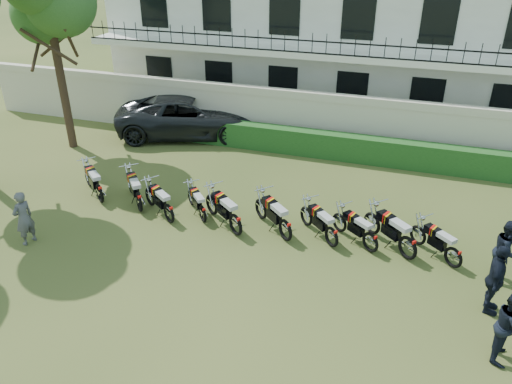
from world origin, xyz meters
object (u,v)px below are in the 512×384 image
motorcycle_1 (139,198)px  officer_4 (507,251)px  motorcycle_2 (169,209)px  officer_2 (495,280)px  motorcycle_4 (236,220)px  inspector (24,218)px  officer_1 (511,326)px  suv (190,116)px  motorcycle_3 (203,210)px  motorcycle_7 (371,238)px  motorcycle_5 (286,225)px  motorcycle_6 (332,232)px  motorcycle_9 (454,253)px  motorcycle_0 (99,189)px  motorcycle_8 (408,243)px

motorcycle_1 → officer_4: (10.46, -0.12, 0.34)m
motorcycle_2 → officer_2: bearing=-61.9°
motorcycle_4 → inspector: 5.89m
officer_1 → officer_4: bearing=6.8°
inspector → officer_1: bearing=100.3°
motorcycle_1 → suv: bearing=59.1°
inspector → officer_4: officer_4 is taller
motorcycle_3 → motorcycle_7: bearing=-42.6°
motorcycle_5 → motorcycle_6: bearing=-42.9°
motorcycle_5 → officer_1: (5.46, -2.81, 0.31)m
motorcycle_9 → officer_1: officer_1 is taller
motorcycle_4 → motorcycle_9: 5.96m
motorcycle_7 → suv: size_ratio=0.25×
motorcycle_0 → officer_2: officer_2 is taller
motorcycle_1 → motorcycle_8: (8.14, -0.00, 0.03)m
officer_2 → motorcycle_4: bearing=87.6°
motorcycle_1 → motorcycle_7: (7.15, 0.02, -0.04)m
motorcycle_1 → officer_2: (10.08, -1.53, 0.39)m
motorcycle_0 → officer_2: size_ratio=0.89×
motorcycle_5 → suv: bearing=84.7°
motorcycle_1 → motorcycle_2: bearing=-57.1°
motorcycle_0 → motorcycle_2: (2.71, -0.43, -0.02)m
motorcycle_1 → motorcycle_5: (4.79, -0.16, 0.01)m
motorcycle_3 → suv: bearing=75.4°
motorcycle_9 → inspector: bearing=144.4°
motorcycle_5 → suv: 9.08m
motorcycle_0 → motorcycle_4: (4.86, -0.45, 0.02)m
motorcycle_5 → motorcycle_8: size_ratio=0.97×
motorcycle_1 → motorcycle_3: (2.15, 0.03, -0.08)m
motorcycle_1 → motorcycle_7: size_ratio=1.03×
motorcycle_8 → motorcycle_7: bearing=131.1°
motorcycle_6 → officer_4: size_ratio=0.85×
suv → officer_4: 13.53m
motorcycle_3 → officer_1: officer_1 is taller
motorcycle_0 → suv: 6.47m
officer_4 → motorcycle_9: bearing=101.7°
motorcycle_6 → inspector: bearing=150.8°
motorcycle_2 → suv: size_ratio=0.26×
motorcycle_3 → motorcycle_5: motorcycle_5 is taller
motorcycle_1 → motorcycle_3: 2.15m
motorcycle_0 → inspector: (-0.60, -2.66, 0.30)m
motorcycle_6 → officer_1: bearing=-81.1°
motorcycle_1 → officer_4: 10.46m
motorcycle_1 → motorcycle_3: size_ratio=1.19×
motorcycle_3 → officer_1: size_ratio=0.79×
motorcycle_7 → officer_1: size_ratio=0.91×
motorcycle_3 → motorcycle_8: 5.99m
suv → motorcycle_0: bearing=158.9°
motorcycle_3 → motorcycle_5: 2.65m
motorcycle_1 → motorcycle_8: 8.14m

